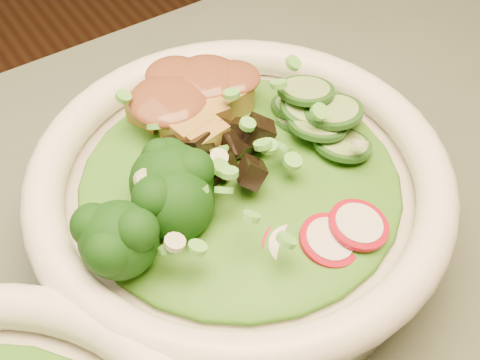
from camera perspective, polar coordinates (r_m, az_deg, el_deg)
dining_table at (r=0.64m, az=16.90°, el=-11.28°), size 1.20×0.80×0.75m
salad_bowl at (r=0.49m, az=0.00°, el=-1.68°), size 0.30×0.30×0.08m
lettuce_bed at (r=0.47m, az=0.00°, el=0.08°), size 0.23×0.23×0.03m
broccoli_florets at (r=0.43m, az=-7.47°, el=-2.42°), size 0.11×0.11×0.05m
radish_slices at (r=0.43m, az=6.05°, el=-5.34°), size 0.13×0.09×0.02m
cucumber_slices at (r=0.49m, az=7.13°, el=4.70°), size 0.10×0.10×0.04m
mushroom_heap at (r=0.47m, az=-0.96°, el=2.46°), size 0.10×0.10×0.04m
tofu_cubes at (r=0.50m, az=-4.45°, el=6.19°), size 0.12×0.10×0.04m
peanut_sauce at (r=0.49m, az=-4.55°, el=7.45°), size 0.08×0.06×0.02m
scallion_garnish at (r=0.45m, az=0.00°, el=2.43°), size 0.22×0.22×0.03m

